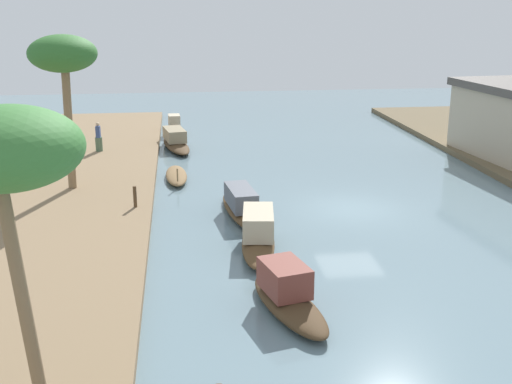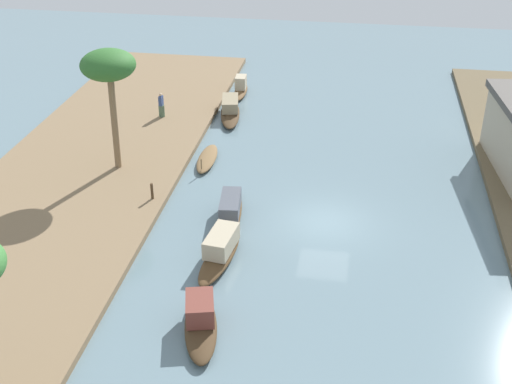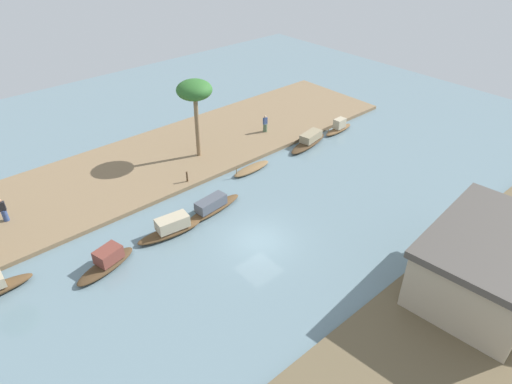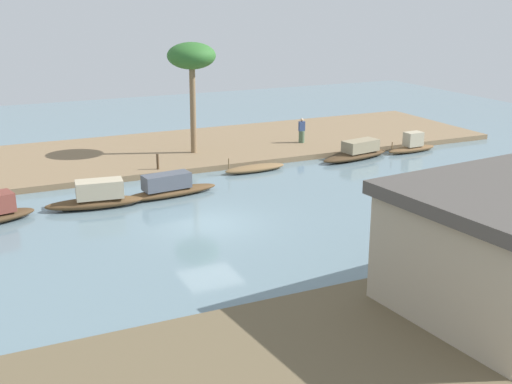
{
  "view_description": "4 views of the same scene",
  "coord_description": "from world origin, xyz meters",
  "px_view_note": "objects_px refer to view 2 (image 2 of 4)",
  "views": [
    {
      "loc": [
        24.14,
        -6.97,
        8.11
      ],
      "look_at": [
        0.36,
        -4.0,
        0.98
      ],
      "focal_mm": 44.38,
      "sensor_mm": 36.0,
      "label": 1
    },
    {
      "loc": [
        27.45,
        1.03,
        16.89
      ],
      "look_at": [
        -1.49,
        -3.67,
        0.53
      ],
      "focal_mm": 46.45,
      "sensor_mm": 36.0,
      "label": 2
    },
    {
      "loc": [
        15.27,
        17.12,
        19.04
      ],
      "look_at": [
        -2.66,
        -3.35,
        1.03
      ],
      "focal_mm": 31.82,
      "sensor_mm": 36.0,
      "label": 3
    },
    {
      "loc": [
        9.34,
        24.91,
        9.6
      ],
      "look_at": [
        -3.31,
        -2.27,
        0.42
      ],
      "focal_mm": 45.5,
      "sensor_mm": 36.0,
      "label": 4
    }
  ],
  "objects_px": {
    "sampan_with_tall_canopy": "(200,320)",
    "sampan_with_red_awning": "(231,210)",
    "person_by_mooring": "(161,107)",
    "sampan_foreground": "(220,250)",
    "sampan_upstream_small": "(207,159)",
    "sampan_downstream_large": "(241,88)",
    "mooring_post": "(152,191)",
    "palm_tree_left_near": "(108,68)",
    "sampan_near_left_bank": "(230,110)"
  },
  "relations": [
    {
      "from": "mooring_post",
      "to": "person_by_mooring",
      "type": "bearing_deg",
      "value": -166.23
    },
    {
      "from": "sampan_upstream_small",
      "to": "sampan_near_left_bank",
      "type": "distance_m",
      "value": 6.84
    },
    {
      "from": "person_by_mooring",
      "to": "sampan_foreground",
      "type": "bearing_deg",
      "value": 28.42
    },
    {
      "from": "sampan_with_tall_canopy",
      "to": "mooring_post",
      "type": "bearing_deg",
      "value": -166.78
    },
    {
      "from": "sampan_upstream_small",
      "to": "mooring_post",
      "type": "relative_size",
      "value": 4.35
    },
    {
      "from": "sampan_near_left_bank",
      "to": "sampan_foreground",
      "type": "height_order",
      "value": "sampan_foreground"
    },
    {
      "from": "sampan_near_left_bank",
      "to": "sampan_downstream_large",
      "type": "bearing_deg",
      "value": 170.46
    },
    {
      "from": "sampan_with_tall_canopy",
      "to": "sampan_near_left_bank",
      "type": "relative_size",
      "value": 0.83
    },
    {
      "from": "sampan_foreground",
      "to": "palm_tree_left_near",
      "type": "bearing_deg",
      "value": -128.4
    },
    {
      "from": "sampan_downstream_large",
      "to": "sampan_with_red_awning",
      "type": "bearing_deg",
      "value": 5.62
    },
    {
      "from": "sampan_with_tall_canopy",
      "to": "sampan_foreground",
      "type": "distance_m",
      "value": 4.65
    },
    {
      "from": "sampan_with_red_awning",
      "to": "sampan_upstream_small",
      "type": "bearing_deg",
      "value": -162.94
    },
    {
      "from": "sampan_downstream_large",
      "to": "sampan_foreground",
      "type": "xyz_separation_m",
      "value": [
        20.44,
        2.83,
        0.09
      ]
    },
    {
      "from": "sampan_upstream_small",
      "to": "sampan_foreground",
      "type": "height_order",
      "value": "sampan_foreground"
    },
    {
      "from": "sampan_with_tall_canopy",
      "to": "palm_tree_left_near",
      "type": "height_order",
      "value": "palm_tree_left_near"
    },
    {
      "from": "sampan_with_tall_canopy",
      "to": "mooring_post",
      "type": "height_order",
      "value": "sampan_with_tall_canopy"
    },
    {
      "from": "sampan_with_tall_canopy",
      "to": "sampan_upstream_small",
      "type": "distance_m",
      "value": 14.4
    },
    {
      "from": "sampan_with_tall_canopy",
      "to": "sampan_with_red_awning",
      "type": "height_order",
      "value": "sampan_with_tall_canopy"
    },
    {
      "from": "sampan_with_red_awning",
      "to": "person_by_mooring",
      "type": "xyz_separation_m",
      "value": [
        -11.13,
        -6.71,
        0.51
      ]
    },
    {
      "from": "sampan_downstream_large",
      "to": "sampan_with_tall_canopy",
      "type": "bearing_deg",
      "value": 3.84
    },
    {
      "from": "sampan_with_red_awning",
      "to": "mooring_post",
      "type": "height_order",
      "value": "sampan_with_red_awning"
    },
    {
      "from": "sampan_downstream_large",
      "to": "palm_tree_left_near",
      "type": "height_order",
      "value": "palm_tree_left_near"
    },
    {
      "from": "sampan_with_red_awning",
      "to": "palm_tree_left_near",
      "type": "bearing_deg",
      "value": -124.85
    },
    {
      "from": "sampan_with_red_awning",
      "to": "sampan_foreground",
      "type": "xyz_separation_m",
      "value": [
        3.6,
        0.25,
        0.06
      ]
    },
    {
      "from": "mooring_post",
      "to": "palm_tree_left_near",
      "type": "xyz_separation_m",
      "value": [
        -3.14,
        -2.86,
        5.24
      ]
    },
    {
      "from": "sampan_upstream_small",
      "to": "sampan_downstream_large",
      "type": "bearing_deg",
      "value": 178.21
    },
    {
      "from": "sampan_near_left_bank",
      "to": "palm_tree_left_near",
      "type": "xyz_separation_m",
      "value": [
        8.85,
        -4.49,
        5.55
      ]
    },
    {
      "from": "sampan_near_left_bank",
      "to": "sampan_foreground",
      "type": "bearing_deg",
      "value": -0.61
    },
    {
      "from": "person_by_mooring",
      "to": "sampan_near_left_bank",
      "type": "bearing_deg",
      "value": 113.33
    },
    {
      "from": "sampan_with_red_awning",
      "to": "sampan_near_left_bank",
      "type": "relative_size",
      "value": 0.98
    },
    {
      "from": "person_by_mooring",
      "to": "sampan_with_red_awning",
      "type": "bearing_deg",
      "value": 34.2
    },
    {
      "from": "sampan_upstream_small",
      "to": "mooring_post",
      "type": "distance_m",
      "value": 5.44
    },
    {
      "from": "person_by_mooring",
      "to": "palm_tree_left_near",
      "type": "height_order",
      "value": "palm_tree_left_near"
    },
    {
      "from": "sampan_with_red_awning",
      "to": "sampan_with_tall_canopy",
      "type": "bearing_deg",
      "value": -3.0
    },
    {
      "from": "sampan_downstream_large",
      "to": "palm_tree_left_near",
      "type": "bearing_deg",
      "value": -21.9
    },
    {
      "from": "person_by_mooring",
      "to": "sampan_upstream_small",
      "type": "bearing_deg",
      "value": 41.53
    },
    {
      "from": "sampan_upstream_small",
      "to": "sampan_with_tall_canopy",
      "type": "bearing_deg",
      "value": 9.82
    },
    {
      "from": "sampan_with_tall_canopy",
      "to": "person_by_mooring",
      "type": "height_order",
      "value": "person_by_mooring"
    },
    {
      "from": "sampan_with_tall_canopy",
      "to": "sampan_foreground",
      "type": "height_order",
      "value": "sampan_foreground"
    },
    {
      "from": "sampan_upstream_small",
      "to": "palm_tree_left_near",
      "type": "height_order",
      "value": "palm_tree_left_near"
    },
    {
      "from": "sampan_upstream_small",
      "to": "sampan_with_red_awning",
      "type": "relative_size",
      "value": 0.74
    },
    {
      "from": "sampan_with_red_awning",
      "to": "person_by_mooring",
      "type": "relative_size",
      "value": 3.15
    },
    {
      "from": "sampan_downstream_large",
      "to": "mooring_post",
      "type": "bearing_deg",
      "value": -8.65
    },
    {
      "from": "palm_tree_left_near",
      "to": "mooring_post",
      "type": "bearing_deg",
      "value": 42.32
    },
    {
      "from": "sampan_upstream_small",
      "to": "sampan_downstream_large",
      "type": "height_order",
      "value": "sampan_downstream_large"
    },
    {
      "from": "sampan_foreground",
      "to": "sampan_upstream_small",
      "type": "bearing_deg",
      "value": -156.44
    },
    {
      "from": "sampan_with_red_awning",
      "to": "person_by_mooring",
      "type": "bearing_deg",
      "value": -155.14
    },
    {
      "from": "sampan_with_tall_canopy",
      "to": "person_by_mooring",
      "type": "distance_m",
      "value": 20.67
    },
    {
      "from": "sampan_with_red_awning",
      "to": "palm_tree_left_near",
      "type": "xyz_separation_m",
      "value": [
        -3.83,
        -7.01,
        5.52
      ]
    },
    {
      "from": "sampan_with_tall_canopy",
      "to": "sampan_with_red_awning",
      "type": "xyz_separation_m",
      "value": [
        -8.25,
        -0.47,
        -0.01
      ]
    }
  ]
}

